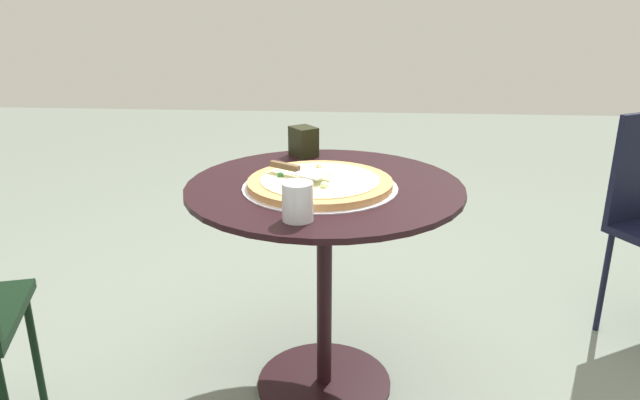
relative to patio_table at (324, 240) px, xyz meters
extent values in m
plane|color=slate|center=(0.00, 0.00, -0.55)|extent=(10.00, 10.00, 0.00)
cylinder|color=black|center=(0.00, 0.00, 0.18)|extent=(0.87, 0.87, 0.02)
cylinder|color=black|center=(0.00, 0.00, -0.18)|extent=(0.05, 0.05, 0.71)
cylinder|color=black|center=(0.00, 0.00, -0.54)|extent=(0.47, 0.47, 0.02)
cylinder|color=silver|center=(-0.03, 0.01, 0.19)|extent=(0.48, 0.48, 0.00)
cylinder|color=tan|center=(-0.03, 0.01, 0.20)|extent=(0.45, 0.45, 0.02)
cylinder|color=beige|center=(-0.03, 0.01, 0.22)|extent=(0.37, 0.37, 0.00)
sphere|color=#346C32|center=(-0.05, 0.02, 0.22)|extent=(0.01, 0.01, 0.01)
sphere|color=silver|center=(-0.05, 0.03, 0.22)|extent=(0.02, 0.02, 0.02)
sphere|color=#2A6C34|center=(-0.02, 0.14, 0.22)|extent=(0.02, 0.02, 0.02)
sphere|color=#F2E9CE|center=(0.10, 0.02, 0.22)|extent=(0.02, 0.02, 0.02)
sphere|color=silver|center=(-0.14, 0.04, 0.22)|extent=(0.02, 0.02, 0.02)
sphere|color=#E4EFCC|center=(-0.11, -0.01, 0.22)|extent=(0.02, 0.02, 0.02)
sphere|color=silver|center=(0.00, 0.02, 0.22)|extent=(0.01, 0.01, 0.01)
cube|color=silver|center=(-0.05, 0.04, 0.24)|extent=(0.12, 0.13, 0.00)
cube|color=brown|center=(0.01, 0.12, 0.24)|extent=(0.07, 0.10, 0.02)
cylinder|color=silver|center=(-0.31, 0.05, 0.24)|extent=(0.08, 0.08, 0.10)
cube|color=black|center=(0.34, 0.10, 0.24)|extent=(0.12, 0.12, 0.11)
cylinder|color=black|center=(-0.21, 0.91, -0.33)|extent=(0.02, 0.02, 0.44)
cylinder|color=black|center=(0.44, -1.09, -0.34)|extent=(0.02, 0.02, 0.43)
camera|label=1|loc=(-1.76, -0.11, 0.76)|focal=33.43mm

